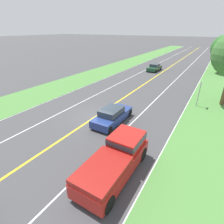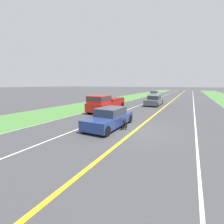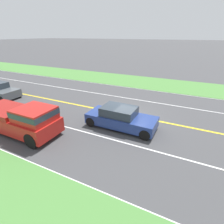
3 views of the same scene
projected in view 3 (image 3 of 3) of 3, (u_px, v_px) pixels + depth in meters
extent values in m
plane|color=#424244|center=(130.00, 115.00, 13.02)|extent=(400.00, 400.00, 0.00)
cube|color=yellow|center=(130.00, 115.00, 13.02)|extent=(0.18, 160.00, 0.01)
cube|color=white|center=(70.00, 179.00, 7.29)|extent=(0.14, 160.00, 0.01)
cube|color=white|center=(153.00, 91.00, 18.75)|extent=(0.14, 160.00, 0.01)
cube|color=white|center=(108.00, 138.00, 10.15)|extent=(0.10, 160.00, 0.01)
cube|color=white|center=(144.00, 101.00, 15.88)|extent=(0.10, 160.00, 0.01)
cube|color=#4C843D|center=(159.00, 84.00, 21.20)|extent=(6.00, 160.00, 0.03)
cube|color=navy|center=(121.00, 120.00, 11.23)|extent=(1.78, 4.46, 0.65)
cube|color=#2D3842|center=(119.00, 111.00, 11.06)|extent=(1.53, 2.14, 0.53)
cylinder|color=black|center=(145.00, 135.00, 9.92)|extent=(0.22, 0.64, 0.64)
cylinder|color=black|center=(91.00, 122.00, 11.38)|extent=(0.22, 0.64, 0.64)
cylinder|color=black|center=(152.00, 123.00, 11.23)|extent=(0.22, 0.64, 0.64)
cylinder|color=black|center=(103.00, 113.00, 12.70)|extent=(0.22, 0.64, 0.64)
ellipsoid|color=black|center=(126.00, 113.00, 12.22)|extent=(0.39, 0.70, 0.26)
cylinder|color=black|center=(129.00, 118.00, 12.24)|extent=(0.07, 0.07, 0.35)
cylinder|color=black|center=(123.00, 117.00, 12.32)|extent=(0.07, 0.07, 0.35)
cylinder|color=black|center=(129.00, 117.00, 12.37)|extent=(0.07, 0.07, 0.35)
cylinder|color=black|center=(123.00, 117.00, 12.45)|extent=(0.07, 0.07, 0.35)
cylinder|color=black|center=(130.00, 112.00, 12.13)|extent=(0.18, 0.21, 0.18)
sphere|color=black|center=(132.00, 112.00, 12.09)|extent=(0.28, 0.28, 0.23)
ellipsoid|color=#331E14|center=(134.00, 112.00, 12.07)|extent=(0.13, 0.13, 0.09)
cone|color=black|center=(132.00, 111.00, 12.00)|extent=(0.09, 0.09, 0.10)
cone|color=black|center=(132.00, 110.00, 12.11)|extent=(0.09, 0.09, 0.10)
cylinder|color=black|center=(120.00, 112.00, 12.28)|extent=(0.12, 0.25, 0.25)
cube|color=red|center=(19.00, 121.00, 10.62)|extent=(2.01, 5.30, 0.86)
cube|color=red|center=(35.00, 114.00, 9.68)|extent=(1.77, 2.00, 0.73)
cube|color=#2D3842|center=(34.00, 113.00, 9.63)|extent=(1.79, 2.03, 0.32)
cube|color=maroon|center=(5.00, 110.00, 10.83)|extent=(1.97, 3.01, 0.30)
cylinder|color=black|center=(31.00, 141.00, 9.15)|extent=(0.22, 0.87, 0.87)
cylinder|color=black|center=(56.00, 126.00, 10.65)|extent=(0.22, 0.87, 0.87)
cylinder|color=black|center=(11.00, 113.00, 12.30)|extent=(0.22, 0.87, 0.87)
cylinder|color=black|center=(2.00, 99.00, 15.29)|extent=(0.22, 0.63, 0.63)
cylinder|color=black|center=(19.00, 94.00, 16.65)|extent=(0.22, 0.63, 0.63)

